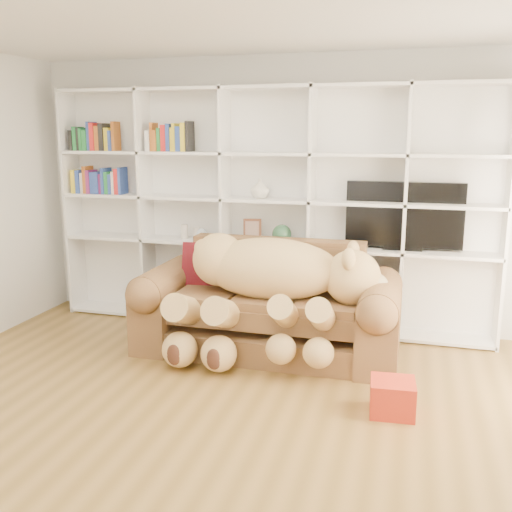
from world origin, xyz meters
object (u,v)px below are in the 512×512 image
(sofa, at_px, (269,311))
(teddy_bear, at_px, (269,283))
(gift_box, at_px, (392,397))
(tv, at_px, (404,216))

(sofa, xyz_separation_m, teddy_bear, (0.05, -0.19, 0.32))
(sofa, height_order, gift_box, sofa)
(sofa, relative_size, tv, 2.14)
(gift_box, xyz_separation_m, tv, (-0.01, 1.66, 1.06))
(gift_box, bearing_deg, teddy_bear, 145.22)
(gift_box, relative_size, tv, 0.28)
(sofa, bearing_deg, teddy_bear, -76.18)
(teddy_bear, bearing_deg, tv, 41.34)
(teddy_bear, distance_m, tv, 1.49)
(sofa, distance_m, gift_box, 1.51)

